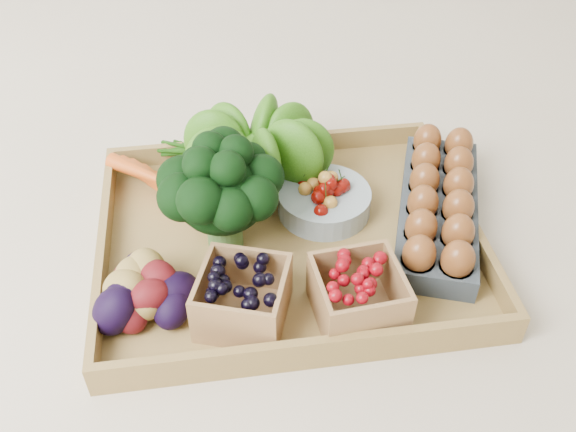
{
  "coord_description": "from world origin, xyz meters",
  "views": [
    {
      "loc": [
        -0.1,
        -0.69,
        0.68
      ],
      "look_at": [
        0.0,
        0.0,
        0.06
      ],
      "focal_mm": 40.0,
      "sensor_mm": 36.0,
      "label": 1
    }
  ],
  "objects": [
    {
      "name": "broccoli",
      "position": [
        -0.09,
        -0.0,
        0.08
      ],
      "size": [
        0.17,
        0.17,
        0.13
      ],
      "primitive_type": null,
      "color": "black",
      "rests_on": "tray"
    },
    {
      "name": "cherry_bowl",
      "position": [
        0.06,
        0.05,
        0.03
      ],
      "size": [
        0.14,
        0.14,
        0.04
      ],
      "primitive_type": "cylinder",
      "color": "#8C9EA5",
      "rests_on": "tray"
    },
    {
      "name": "lettuce",
      "position": [
        -0.03,
        0.14,
        0.09
      ],
      "size": [
        0.15,
        0.15,
        0.15
      ],
      "primitive_type": "sphere",
      "color": "#22500C",
      "rests_on": "tray"
    },
    {
      "name": "punnet_raspberry",
      "position": [
        0.07,
        -0.16,
        0.05
      ],
      "size": [
        0.12,
        0.12,
        0.08
      ],
      "primitive_type": "cube",
      "rotation": [
        0.0,
        0.0,
        0.08
      ],
      "color": "maroon",
      "rests_on": "tray"
    },
    {
      "name": "potatoes",
      "position": [
        -0.21,
        -0.1,
        0.06
      ],
      "size": [
        0.15,
        0.15,
        0.09
      ],
      "primitive_type": null,
      "color": "#470B0F",
      "rests_on": "tray"
    },
    {
      "name": "ground",
      "position": [
        0.0,
        0.0,
        0.0
      ],
      "size": [
        4.0,
        4.0,
        0.0
      ],
      "primitive_type": "plane",
      "color": "beige",
      "rests_on": "ground"
    },
    {
      "name": "punnet_blackberry",
      "position": [
        -0.08,
        -0.14,
        0.05
      ],
      "size": [
        0.14,
        0.14,
        0.08
      ],
      "primitive_type": "cube",
      "rotation": [
        0.0,
        0.0,
        -0.33
      ],
      "color": "black",
      "rests_on": "tray"
    },
    {
      "name": "carrots",
      "position": [
        -0.17,
        0.11,
        0.04
      ],
      "size": [
        0.18,
        0.13,
        0.04
      ],
      "primitive_type": null,
      "color": "#CA4F15",
      "rests_on": "tray"
    },
    {
      "name": "egg_carton",
      "position": [
        0.23,
        0.01,
        0.03
      ],
      "size": [
        0.22,
        0.35,
        0.04
      ],
      "primitive_type": "cube",
      "rotation": [
        0.0,
        0.0,
        -0.35
      ],
      "color": "#333B41",
      "rests_on": "tray"
    },
    {
      "name": "tray",
      "position": [
        0.0,
        0.0,
        0.01
      ],
      "size": [
        0.55,
        0.45,
        0.01
      ],
      "primitive_type": "cube",
      "color": "olive",
      "rests_on": "ground"
    }
  ]
}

